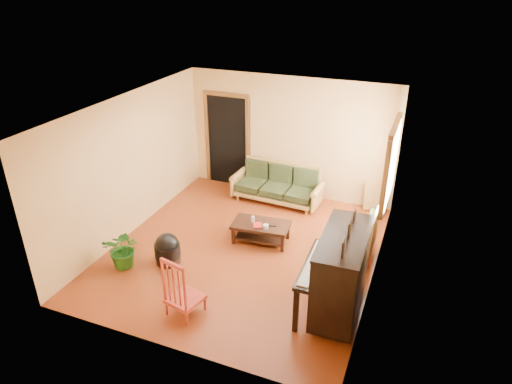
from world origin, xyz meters
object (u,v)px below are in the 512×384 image
at_px(sofa, 277,184).
at_px(armchair, 353,232).
at_px(coffee_table, 261,232).
at_px(piano, 341,275).
at_px(footstool, 168,252).
at_px(ceramic_crock, 380,211).
at_px(potted_plant, 124,249).
at_px(red_chair, 184,285).

xyz_separation_m(sofa, armchair, (1.88, -1.38, 0.02)).
relative_size(sofa, coffee_table, 1.84).
distance_m(piano, footstool, 3.00).
bearing_deg(piano, sofa, 122.87).
bearing_deg(ceramic_crock, armchair, -100.53).
distance_m(sofa, piano, 3.56).
bearing_deg(piano, potted_plant, -177.62).
distance_m(coffee_table, ceramic_crock, 2.60).
height_order(sofa, piano, piano).
relative_size(sofa, piano, 1.30).
distance_m(armchair, red_chair, 3.10).
bearing_deg(footstool, red_chair, -47.37).
distance_m(piano, ceramic_crock, 3.16).
relative_size(piano, potted_plant, 2.11).
bearing_deg(sofa, armchair, -33.14).
xyz_separation_m(coffee_table, footstool, (-1.23, -1.21, 0.02)).
xyz_separation_m(red_chair, potted_plant, (-1.51, 0.62, -0.15)).
height_order(footstool, ceramic_crock, footstool).
bearing_deg(red_chair, sofa, 101.63).
bearing_deg(red_chair, ceramic_crock, 73.21).
distance_m(armchair, ceramic_crock, 1.61).
bearing_deg(ceramic_crock, footstool, -136.43).
bearing_deg(potted_plant, footstool, 30.69).
bearing_deg(piano, ceramic_crock, 85.52).
relative_size(footstool, red_chair, 0.45).
xyz_separation_m(piano, potted_plant, (-3.57, -0.24, -0.30)).
bearing_deg(sofa, potted_plant, -113.29).
bearing_deg(armchair, potted_plant, -151.17).
bearing_deg(potted_plant, sofa, 63.61).
bearing_deg(potted_plant, ceramic_crock, 41.77).
height_order(coffee_table, armchair, armchair).
xyz_separation_m(piano, ceramic_crock, (0.17, 3.11, -0.53)).
bearing_deg(coffee_table, armchair, 7.70).
relative_size(armchair, potted_plant, 1.25).
height_order(armchair, ceramic_crock, armchair).
xyz_separation_m(coffee_table, potted_plant, (-1.84, -1.58, 0.16)).
xyz_separation_m(sofa, footstool, (-0.97, -2.81, -0.20)).
relative_size(armchair, piano, 0.59).
height_order(coffee_table, potted_plant, potted_plant).
bearing_deg(ceramic_crock, piano, -93.09).
bearing_deg(sofa, piano, -52.65).
distance_m(ceramic_crock, potted_plant, 5.02).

